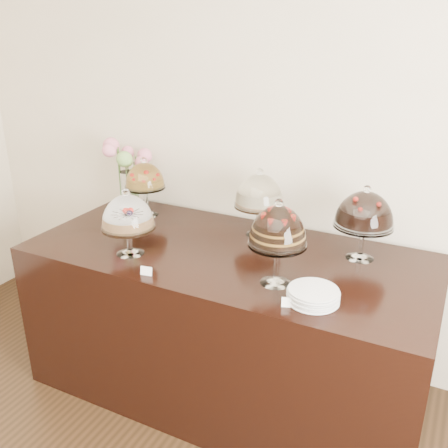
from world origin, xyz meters
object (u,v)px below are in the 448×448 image
at_px(cake_stand_fruit_tart, 145,178).
at_px(cake_stand_sugar_sponge, 128,215).
at_px(plate_stack, 313,296).
at_px(flower_vase, 126,167).
at_px(cake_stand_cheesecake, 259,193).
at_px(cake_stand_dark_choco, 365,212).
at_px(cake_stand_choco_layer, 278,229).
at_px(display_counter, 228,322).

bearing_deg(cake_stand_fruit_tart, cake_stand_sugar_sponge, -63.86).
bearing_deg(plate_stack, flower_vase, 156.27).
relative_size(flower_vase, plate_stack, 1.98).
height_order(cake_stand_cheesecake, cake_stand_fruit_tart, cake_stand_cheesecake).
bearing_deg(cake_stand_dark_choco, cake_stand_cheesecake, 175.12).
relative_size(cake_stand_dark_choco, cake_stand_fruit_tart, 1.05).
bearing_deg(cake_stand_fruit_tart, cake_stand_choco_layer, -24.00).
bearing_deg(cake_stand_dark_choco, flower_vase, 175.96).
bearing_deg(cake_stand_choco_layer, plate_stack, -23.17).
bearing_deg(cake_stand_fruit_tart, display_counter, -20.44).
relative_size(cake_stand_choco_layer, cake_stand_cheesecake, 1.06).
bearing_deg(flower_vase, cake_stand_sugar_sponge, -52.76).
bearing_deg(display_counter, plate_stack, -27.94).
xyz_separation_m(cake_stand_sugar_sponge, cake_stand_fruit_tart, (-0.26, 0.52, 0.02)).
bearing_deg(plate_stack, display_counter, 152.06).
relative_size(cake_stand_sugar_sponge, flower_vase, 0.81).
distance_m(cake_stand_cheesecake, plate_stack, 0.82).
distance_m(display_counter, cake_stand_dark_choco, 1.00).
bearing_deg(cake_stand_choco_layer, flower_vase, 156.18).
bearing_deg(plate_stack, cake_stand_choco_layer, 156.83).
relative_size(cake_stand_choco_layer, cake_stand_dark_choco, 1.06).
bearing_deg(flower_vase, cake_stand_dark_choco, -4.04).
xyz_separation_m(cake_stand_sugar_sponge, cake_stand_choco_layer, (0.82, 0.04, 0.06)).
bearing_deg(cake_stand_choco_layer, cake_stand_cheesecake, 121.13).
height_order(cake_stand_dark_choco, flower_vase, flower_vase).
distance_m(cake_stand_fruit_tart, flower_vase, 0.23).
bearing_deg(cake_stand_cheesecake, cake_stand_sugar_sponge, -133.03).
distance_m(display_counter, flower_vase, 1.23).
xyz_separation_m(cake_stand_sugar_sponge, cake_stand_cheesecake, (0.51, 0.55, 0.03)).
height_order(display_counter, cake_stand_dark_choco, cake_stand_dark_choco).
distance_m(cake_stand_sugar_sponge, plate_stack, 1.05).
xyz_separation_m(cake_stand_choco_layer, flower_vase, (-1.29, 0.57, -0.00)).
relative_size(cake_stand_sugar_sponge, plate_stack, 1.60).
relative_size(cake_stand_sugar_sponge, cake_stand_fruit_tart, 0.95).
bearing_deg(display_counter, flower_vase, 159.00).
height_order(cake_stand_sugar_sponge, cake_stand_cheesecake, cake_stand_cheesecake).
relative_size(cake_stand_sugar_sponge, cake_stand_choco_layer, 0.86).
bearing_deg(cake_stand_sugar_sponge, cake_stand_cheesecake, 46.97).
bearing_deg(cake_stand_fruit_tart, plate_stack, -23.87).
height_order(cake_stand_cheesecake, cake_stand_dark_choco, same).
distance_m(cake_stand_cheesecake, cake_stand_dark_choco, 0.61).
bearing_deg(cake_stand_sugar_sponge, cake_stand_fruit_tart, 116.14).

